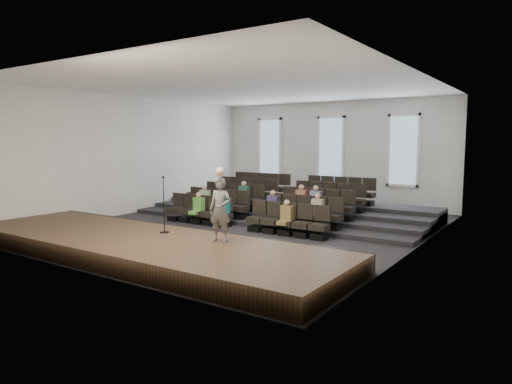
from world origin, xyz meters
TOP-DOWN VIEW (x-y plane):
  - ground at (0.00, 0.00)m, footprint 14.00×14.00m
  - ceiling at (0.00, 0.00)m, footprint 12.00×14.00m
  - wall_back at (0.00, 7.02)m, footprint 12.00×0.04m
  - wall_front at (0.00, -7.02)m, footprint 12.00×0.04m
  - wall_left at (-6.02, 0.00)m, footprint 0.04×14.00m
  - wall_right at (6.02, 0.00)m, footprint 0.04×14.00m
  - stage at (0.00, -5.10)m, footprint 11.80×3.60m
  - stage_lip at (0.00, -3.33)m, footprint 11.80×0.06m
  - risers at (0.00, 3.17)m, footprint 11.80×4.80m
  - seating_rows at (-0.00, 1.54)m, footprint 6.80×4.70m
  - windows at (0.00, 6.95)m, footprint 8.44×0.10m
  - audience at (0.21, 0.45)m, footprint 5.45×2.64m
  - speaker at (2.08, -4.30)m, footprint 0.67×0.50m
  - mic_stand at (0.01, -4.28)m, footprint 0.27×0.27m

SIDE VIEW (x-z plane):
  - ground at x=0.00m, z-range 0.00..0.00m
  - risers at x=0.00m, z-range -0.10..0.50m
  - stage at x=0.00m, z-range 0.00..0.50m
  - stage_lip at x=0.00m, z-range -0.01..0.51m
  - seating_rows at x=0.00m, z-range -0.15..1.52m
  - audience at x=0.21m, z-range 0.28..1.38m
  - mic_stand at x=0.01m, z-range 0.17..1.80m
  - speaker at x=2.08m, z-range 0.50..2.17m
  - wall_back at x=0.00m, z-range 0.00..5.00m
  - wall_front at x=0.00m, z-range 0.00..5.00m
  - wall_left at x=-6.02m, z-range 0.00..5.00m
  - wall_right at x=6.02m, z-range 0.00..5.00m
  - windows at x=0.00m, z-range 1.08..4.32m
  - ceiling at x=0.00m, z-range 5.00..5.02m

